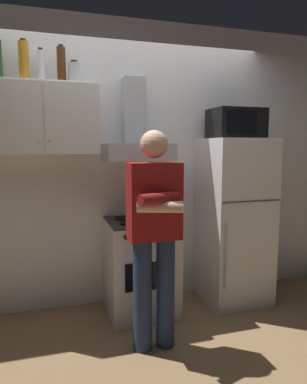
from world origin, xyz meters
name	(u,v)px	position (x,y,z in m)	size (l,w,h in m)	color
ground_plane	(154,323)	(0.00, 0.00, 0.00)	(7.00, 7.00, 0.00)	olive
back_wall_tiled	(136,164)	(0.00, 0.60, 1.35)	(4.80, 0.10, 2.70)	white
upper_cabinet	(44,119)	(-0.85, 0.37, 1.75)	(0.90, 0.37, 0.60)	white
stove_oven	(141,266)	(-0.05, 0.25, 0.43)	(0.60, 0.62, 0.87)	white
range_hood	(136,138)	(-0.05, 0.38, 1.60)	(0.60, 0.44, 0.75)	#B7BABF
refrigerator	(234,221)	(0.90, 0.25, 0.80)	(0.60, 0.62, 1.60)	white
microwave	(236,124)	(0.90, 0.27, 1.74)	(0.48, 0.37, 0.28)	black
person_standing	(154,232)	(-0.10, -0.36, 0.90)	(0.38, 0.33, 1.64)	navy
cooking_pot	(158,215)	(0.08, 0.13, 0.93)	(0.29, 0.19, 0.11)	#B7BABF
bottle_vodka_clear	(41,67)	(-0.86, 0.41, 2.19)	(0.07, 0.07, 0.28)	silver
bottle_canister_steel	(74,73)	(-0.59, 0.37, 2.14)	(0.10, 0.10, 0.19)	#B2B5BA
bottle_liquor_amber	(24,61)	(-0.99, 0.38, 2.21)	(0.08, 0.08, 0.34)	#B7721E
bottle_rum_dark	(61,65)	(-0.69, 0.39, 2.20)	(0.07, 0.07, 0.32)	#47230F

